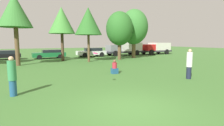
# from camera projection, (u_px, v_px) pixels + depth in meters

# --- Properties ---
(ground_plane) EXTENTS (120.00, 120.00, 0.00)m
(ground_plane) POSITION_uv_depth(u_px,v_px,m) (130.00, 108.00, 6.23)
(ground_plane) COLOR #3D6B2D
(person_thrower) EXTENTS (0.34, 0.34, 1.74)m
(person_thrower) POSITION_uv_depth(u_px,v_px,m) (12.00, 76.00, 7.51)
(person_thrower) COLOR navy
(person_thrower) RESTS_ON ground
(person_catcher) EXTENTS (0.36, 0.36, 1.89)m
(person_catcher) POSITION_uv_depth(u_px,v_px,m) (189.00, 64.00, 11.01)
(person_catcher) COLOR #191E33
(person_catcher) RESTS_ON ground
(frisbee) EXTENTS (0.24, 0.23, 0.09)m
(frisbee) POSITION_uv_depth(u_px,v_px,m) (95.00, 53.00, 8.67)
(frisbee) COLOR #F21E72
(bystander_sitting) EXTENTS (0.46, 0.38, 1.04)m
(bystander_sitting) POSITION_uv_depth(u_px,v_px,m) (115.00, 68.00, 12.86)
(bystander_sitting) COLOR navy
(bystander_sitting) RESTS_ON ground
(tree_2) EXTENTS (3.13, 3.13, 6.85)m
(tree_2) POSITION_uv_depth(u_px,v_px,m) (15.00, 11.00, 16.56)
(tree_2) COLOR brown
(tree_2) RESTS_ON ground
(tree_3) EXTENTS (3.14, 3.14, 6.45)m
(tree_3) POSITION_uv_depth(u_px,v_px,m) (62.00, 21.00, 20.88)
(tree_3) COLOR #473323
(tree_3) RESTS_ON ground
(tree_4) EXTENTS (3.09, 3.09, 6.20)m
(tree_4) POSITION_uv_depth(u_px,v_px,m) (88.00, 21.00, 19.82)
(tree_4) COLOR brown
(tree_4) RESTS_ON ground
(tree_5) EXTENTS (3.48, 3.48, 6.20)m
(tree_5) POSITION_uv_depth(u_px,v_px,m) (119.00, 29.00, 22.53)
(tree_5) COLOR brown
(tree_5) RESTS_ON ground
(tree_6) EXTENTS (3.95, 3.95, 6.90)m
(tree_6) POSITION_uv_depth(u_px,v_px,m) (134.00, 27.00, 24.79)
(tree_6) COLOR brown
(tree_6) RESTS_ON ground
(parked_car_black) EXTENTS (4.37, 2.11, 1.22)m
(parked_car_black) POSITION_uv_depth(u_px,v_px,m) (3.00, 55.00, 22.56)
(parked_car_black) COLOR black
(parked_car_black) RESTS_ON ground
(parked_car_green) EXTENTS (4.42, 2.01, 1.22)m
(parked_car_green) POSITION_uv_depth(u_px,v_px,m) (50.00, 54.00, 24.32)
(parked_car_green) COLOR #196633
(parked_car_green) RESTS_ON ground
(parked_car_white) EXTENTS (4.52, 2.22, 1.37)m
(parked_car_white) POSITION_uv_depth(u_px,v_px,m) (92.00, 52.00, 27.28)
(parked_car_white) COLOR silver
(parked_car_white) RESTS_ON ground
(delivery_truck_grey) EXTENTS (6.85, 2.54, 2.16)m
(delivery_truck_grey) POSITION_uv_depth(u_px,v_px,m) (125.00, 48.00, 29.93)
(delivery_truck_grey) COLOR #2D2D33
(delivery_truck_grey) RESTS_ON ground
(delivery_truck_red) EXTENTS (5.98, 2.69, 2.13)m
(delivery_truck_red) POSITION_uv_depth(u_px,v_px,m) (156.00, 48.00, 32.51)
(delivery_truck_red) COLOR #2D2D33
(delivery_truck_red) RESTS_ON ground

